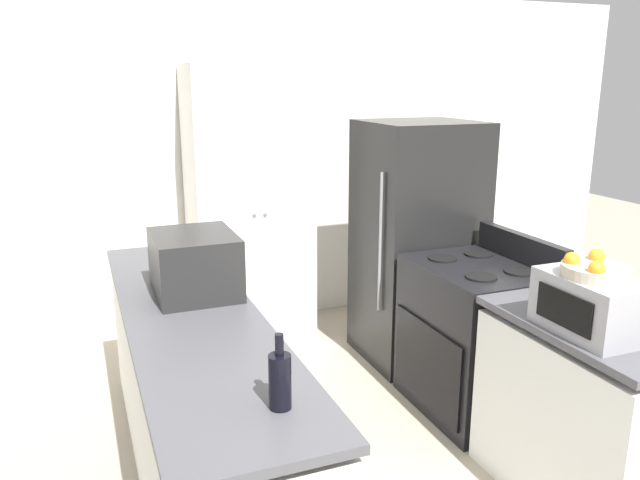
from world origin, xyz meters
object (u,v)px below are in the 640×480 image
Objects in this scene: stove at (475,337)px; wine_bottle at (280,380)px; refrigerator at (417,243)px; microwave at (195,264)px; pantry_cabinet at (249,206)px; fruit_bowl at (594,269)px; toaster_oven at (591,305)px.

wine_bottle is at bearing -145.13° from stove.
refrigerator reaches higher than microwave.
fruit_bowl is (0.79, -2.55, 0.16)m from pantry_cabinet.
fruit_bowl is at bearing -72.90° from pantry_cabinet.
pantry_cabinet is at bearing 120.79° from stove.
toaster_oven is at bearing -72.83° from pantry_cabinet.
microwave is (-1.66, -0.66, 0.22)m from refrigerator.
stove is 2.40× the size of toaster_oven.
refrigerator is 3.52× the size of microwave.
pantry_cabinet is 4.64× the size of toaster_oven.
pantry_cabinet is 2.74m from wine_bottle.
microwave is at bearing 142.67° from fruit_bowl.
stove is 2.23× the size of microwave.
pantry_cabinet is at bearing 76.73° from wine_bottle.
pantry_cabinet is 1.22× the size of refrigerator.
wine_bottle is at bearing -87.94° from microwave.
refrigerator reaches higher than wine_bottle.
toaster_oven is (0.79, -2.55, 0.00)m from pantry_cabinet.
stove is (0.94, -1.57, -0.57)m from pantry_cabinet.
toaster_oven is 1.58× the size of fruit_bowl.
refrigerator is at bearing 86.69° from stove.
refrigerator is 1.80m from microwave.
pantry_cabinet is 7.83× the size of wine_bottle.
wine_bottle is 0.59× the size of toaster_oven.
toaster_oven is (-0.15, -0.98, 0.57)m from stove.
stove is at bearing 34.87° from wine_bottle.
microwave is 1.81× the size of wine_bottle.
refrigerator reaches higher than stove.
pantry_cabinet is 2.68m from fruit_bowl.
refrigerator is at bearing 21.69° from microwave.
wine_bottle is at bearing -103.27° from pantry_cabinet.
stove is 4.05× the size of wine_bottle.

